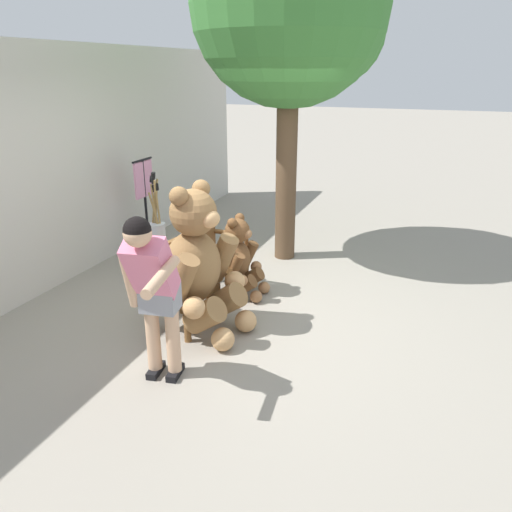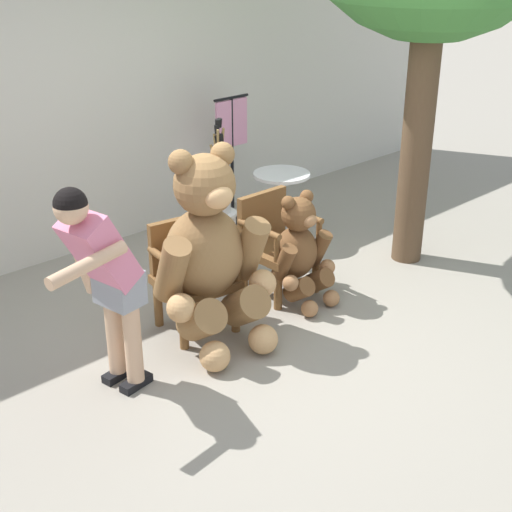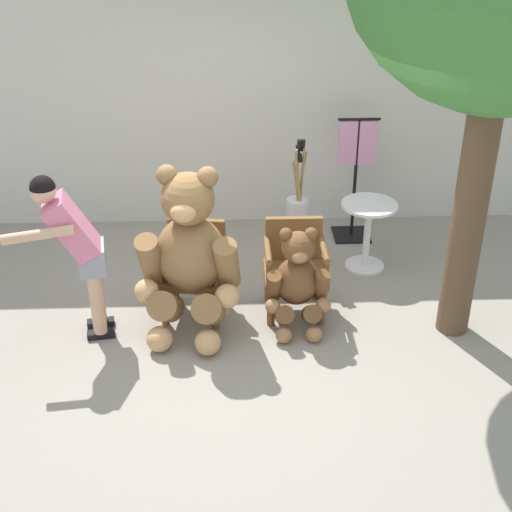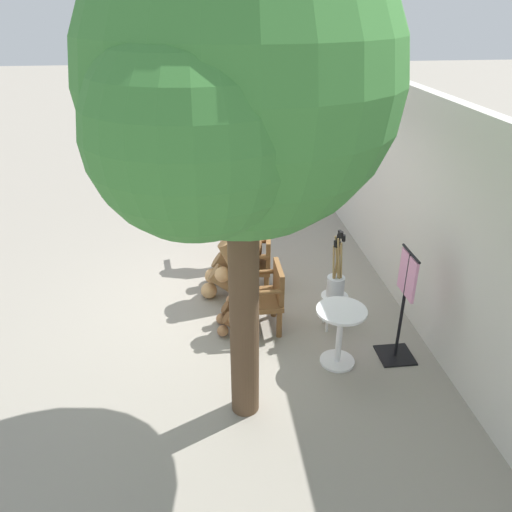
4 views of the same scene
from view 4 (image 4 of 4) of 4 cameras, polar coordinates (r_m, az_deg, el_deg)
name	(u,v)px [view 4 (image 4 of 4)]	position (r m, az deg, el deg)	size (l,w,h in m)	color
ground_plane	(230,309)	(6.81, -3.04, -6.05)	(60.00, 60.00, 0.00)	gray
back_wall	(414,205)	(6.71, 17.64, 5.61)	(10.00, 0.16, 2.80)	beige
wooden_chair_left	(256,262)	(6.99, 0.04, -0.66)	(0.63, 0.60, 0.86)	brown
wooden_chair_right	(265,296)	(6.20, 1.03, -4.55)	(0.56, 0.52, 0.86)	brown
teddy_bear_large	(237,244)	(6.86, -2.15, 1.39)	(0.93, 0.92, 1.52)	olive
teddy_bear_small	(241,296)	(6.17, -1.68, -4.65)	(0.58, 0.54, 0.96)	brown
person_visitor	(227,208)	(7.64, -3.34, 5.48)	(0.77, 0.56, 1.52)	black
white_stool	(334,303)	(6.34, 8.91, -5.29)	(0.34, 0.34, 0.46)	white
brush_bucket	(336,281)	(6.18, 9.12, -2.83)	(0.22, 0.22, 0.89)	silver
round_side_table	(340,330)	(5.70, 9.57, -8.36)	(0.56, 0.56, 0.72)	white
patio_tree	(234,90)	(3.79, -2.55, 18.44)	(2.53, 2.41, 4.42)	brown
clothing_display_stand	(403,304)	(5.80, 16.47, -5.30)	(0.44, 0.40, 1.36)	black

